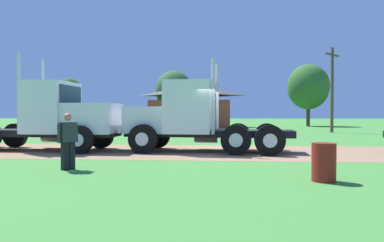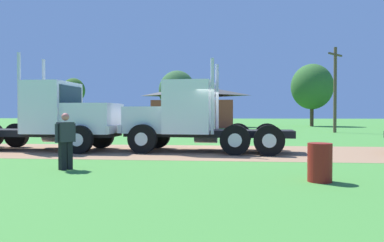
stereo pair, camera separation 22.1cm
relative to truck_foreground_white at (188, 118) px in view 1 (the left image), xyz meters
The scene contains 11 objects.
ground_plane 2.19m from the truck_foreground_white, ahead, with size 200.00×200.00×0.00m, color #438636.
dirt_track 2.19m from the truck_foreground_white, ahead, with size 120.00×5.87×0.01m, color #967050.
truck_foreground_white is the anchor object (origin of this frame).
truck_near_left 5.64m from the truck_foreground_white, behind, with size 7.66×2.91×4.03m.
visitor_walking_mid 6.02m from the truck_foreground_white, 118.45° to the right, with size 0.46×0.51×1.58m.
steel_barrel 7.52m from the truck_foreground_white, 59.77° to the right, with size 0.55×0.55×0.89m, color maroon.
shed_building 27.96m from the truck_foreground_white, 94.54° to the left, with size 9.49×8.27×4.94m.
utility_pole_near 19.26m from the truck_foreground_white, 56.95° to the left, with size 1.56×1.74×7.01m.
tree_left 42.25m from the truck_foreground_white, 119.72° to the left, with size 3.31×3.31×6.75m.
tree_mid 30.51m from the truck_foreground_white, 98.78° to the left, with size 4.58×4.58×6.90m.
tree_right 33.83m from the truck_foreground_white, 69.10° to the left, with size 5.10×5.10×7.70m.
Camera 1 is at (-0.27, -14.96, 1.57)m, focal length 34.23 mm.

